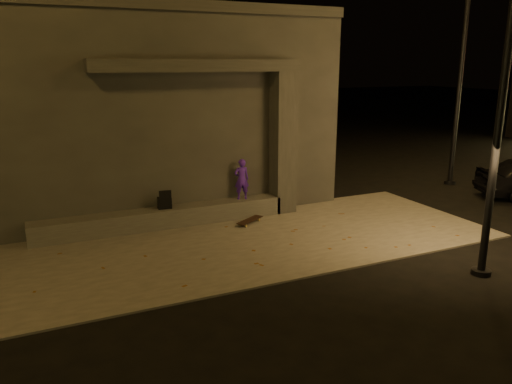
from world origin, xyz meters
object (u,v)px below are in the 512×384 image
backpack (165,202)px  skateboard (250,220)px  column (283,143)px  skateboarder (242,179)px  street_lamp_0 (509,38)px

backpack → skateboard: size_ratio=0.54×
column → backpack: (-3.16, 0.00, -1.19)m
skateboarder → street_lamp_0: bearing=125.6°
column → skateboard: column is taller
column → skateboarder: (-1.16, 0.00, -0.84)m
street_lamp_0 → skateboarder: bearing=117.2°
column → backpack: bearing=180.0°
column → skateboard: 2.21m
column → skateboarder: bearing=180.0°
backpack → street_lamp_0: size_ratio=0.06×
column → skateboard: size_ratio=4.29×
street_lamp_0 → skateboard: bearing=121.1°
skateboard → skateboarder: bearing=52.3°
skateboard → street_lamp_0: bearing=-90.8°
skateboarder → skateboard: size_ratio=1.23×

